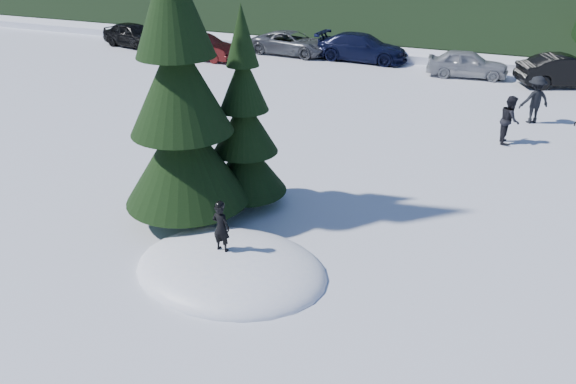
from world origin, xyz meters
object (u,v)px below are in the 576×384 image
at_px(car_3, 362,47).
at_px(car_4, 467,64).
at_px(child_skier, 221,227).
at_px(car_2, 292,43).
at_px(car_5, 567,71).
at_px(spruce_short, 245,132).
at_px(adult_2, 535,100).
at_px(car_0, 133,35).
at_px(car_1, 202,47).
at_px(spruce_tall, 180,96).
at_px(adult_0, 509,120).

relative_size(car_3, car_4, 1.30).
relative_size(child_skier, car_4, 0.29).
bearing_deg(car_2, car_5, -90.51).
xyz_separation_m(spruce_short, adult_2, (7.07, 10.62, -1.19)).
xyz_separation_m(car_0, car_1, (5.80, -1.38, -0.06)).
distance_m(child_skier, car_3, 21.87).
xyz_separation_m(spruce_tall, car_5, (9.35, 18.40, -2.58)).
xyz_separation_m(car_3, car_5, (10.50, -1.48, -0.00)).
height_order(car_2, car_5, car_5).
distance_m(spruce_tall, car_4, 19.22).
relative_size(adult_2, car_5, 0.41).
bearing_deg(car_0, car_3, -69.30).
distance_m(spruce_short, adult_2, 12.82).
relative_size(child_skier, car_5, 0.25).
relative_size(adult_0, car_3, 0.33).
height_order(car_1, car_5, car_5).
height_order(child_skier, car_1, child_skier).
distance_m(spruce_tall, car_0, 23.86).
xyz_separation_m(adult_2, car_5, (1.28, 6.38, -0.17)).
height_order(car_0, car_3, car_0).
xyz_separation_m(car_2, car_5, (14.76, -1.46, 0.08)).
relative_size(child_skier, adult_2, 0.62).
height_order(child_skier, car_4, child_skier).
distance_m(adult_2, car_3, 12.12).
bearing_deg(adult_0, car_4, 5.13).
relative_size(adult_0, car_5, 0.38).
bearing_deg(adult_2, spruce_short, 23.39).
bearing_deg(car_3, spruce_short, -170.67).
bearing_deg(spruce_tall, car_0, 130.50).
xyz_separation_m(spruce_short, adult_0, (6.32, 7.89, -1.25)).
distance_m(child_skier, car_5, 21.46).
relative_size(spruce_tall, car_0, 1.95).
height_order(adult_2, car_3, adult_2).
bearing_deg(adult_0, car_5, -22.96).
height_order(spruce_tall, spruce_short, spruce_tall).
bearing_deg(child_skier, adult_2, -110.37).
distance_m(child_skier, car_0, 26.36).
height_order(spruce_short, car_0, spruce_short).
bearing_deg(car_2, car_4, -92.86).
height_order(child_skier, adult_0, adult_0).
bearing_deg(spruce_short, car_2, 109.16).
distance_m(adult_0, car_2, 16.55).
height_order(spruce_tall, car_3, spruce_tall).
bearing_deg(spruce_short, car_0, 134.60).
height_order(adult_2, car_0, adult_2).
height_order(car_3, car_5, car_3).
distance_m(adult_0, car_3, 13.56).
distance_m(spruce_short, car_1, 18.64).
distance_m(car_3, car_4, 6.11).
distance_m(car_1, car_3, 9.05).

